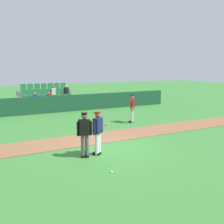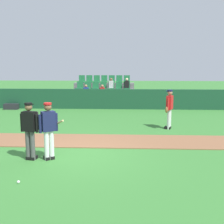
# 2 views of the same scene
# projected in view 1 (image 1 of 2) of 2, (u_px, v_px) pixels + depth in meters

# --- Properties ---
(ground_plane) EXTENTS (80.00, 80.00, 0.00)m
(ground_plane) POSITION_uv_depth(u_px,v_px,m) (109.00, 149.00, 10.99)
(ground_plane) COLOR #387A33
(infield_dirt_path) EXTENTS (28.00, 1.92, 0.03)m
(infield_dirt_path) POSITION_uv_depth(u_px,v_px,m) (93.00, 138.00, 12.47)
(infield_dirt_path) COLOR brown
(infield_dirt_path) RESTS_ON ground
(dugout_fence) EXTENTS (20.00, 0.16, 1.28)m
(dugout_fence) POSITION_uv_depth(u_px,v_px,m) (53.00, 104.00, 19.26)
(dugout_fence) COLOR #19472D
(dugout_fence) RESTS_ON ground
(stadium_bleachers) EXTENTS (4.45, 2.95, 2.05)m
(stadium_bleachers) POSITION_uv_depth(u_px,v_px,m) (47.00, 102.00, 20.90)
(stadium_bleachers) COLOR slate
(stadium_bleachers) RESTS_ON ground
(batter_navy_jersey) EXTENTS (0.73, 0.70, 1.76)m
(batter_navy_jersey) POSITION_uv_depth(u_px,v_px,m) (98.00, 131.00, 10.05)
(batter_navy_jersey) COLOR white
(batter_navy_jersey) RESTS_ON ground
(umpire_home_plate) EXTENTS (0.58, 0.37, 1.76)m
(umpire_home_plate) POSITION_uv_depth(u_px,v_px,m) (84.00, 132.00, 9.77)
(umpire_home_plate) COLOR #4C4C4C
(umpire_home_plate) RESTS_ON ground
(runner_red_jersey) EXTENTS (0.43, 0.62, 1.76)m
(runner_red_jersey) POSITION_uv_depth(u_px,v_px,m) (132.00, 107.00, 15.83)
(runner_red_jersey) COLOR silver
(runner_red_jersey) RESTS_ON ground
(baseball) EXTENTS (0.07, 0.07, 0.07)m
(baseball) POSITION_uv_depth(u_px,v_px,m) (112.00, 172.00, 8.49)
(baseball) COLOR white
(baseball) RESTS_ON ground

